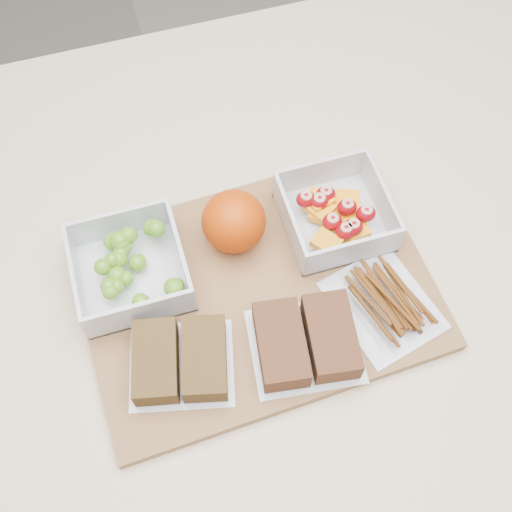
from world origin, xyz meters
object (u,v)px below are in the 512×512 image
(sandwich_bag_left, at_px, (180,360))
(pretzel_bag, at_px, (385,301))
(orange, at_px, (234,221))
(grape_container, at_px, (132,267))
(sandwich_bag_center, at_px, (306,341))
(cutting_board, at_px, (257,292))
(fruit_container, at_px, (335,214))

(sandwich_bag_left, distance_m, pretzel_bag, 0.25)
(orange, height_order, pretzel_bag, orange)
(grape_container, relative_size, pretzel_bag, 0.86)
(sandwich_bag_left, bearing_deg, sandwich_bag_center, -7.61)
(sandwich_bag_center, distance_m, pretzel_bag, 0.11)
(cutting_board, relative_size, sandwich_bag_left, 3.01)
(orange, distance_m, sandwich_bag_left, 0.18)
(grape_container, bearing_deg, fruit_container, 0.19)
(fruit_container, height_order, pretzel_bag, fruit_container)
(cutting_board, height_order, orange, orange)
(cutting_board, xyz_separation_m, pretzel_bag, (0.14, -0.06, 0.02))
(grape_container, relative_size, sandwich_bag_center, 0.95)
(fruit_container, relative_size, sandwich_bag_center, 0.92)
(cutting_board, relative_size, fruit_container, 3.30)
(grape_container, distance_m, sandwich_bag_center, 0.23)
(cutting_board, xyz_separation_m, fruit_container, (0.12, 0.06, 0.03))
(sandwich_bag_left, bearing_deg, grape_container, 102.33)
(cutting_board, distance_m, fruit_container, 0.14)
(grape_container, xyz_separation_m, sandwich_bag_left, (0.03, -0.13, -0.01))
(cutting_board, bearing_deg, fruit_container, 24.37)
(cutting_board, distance_m, pretzel_bag, 0.16)
(orange, bearing_deg, fruit_container, -7.10)
(grape_container, height_order, fruit_container, grape_container)
(cutting_board, relative_size, grape_container, 3.20)
(orange, bearing_deg, pretzel_bag, -44.41)
(fruit_container, xyz_separation_m, pretzel_bag, (0.02, -0.13, -0.01))
(pretzel_bag, bearing_deg, sandwich_bag_left, -179.25)
(grape_container, bearing_deg, orange, 7.21)
(cutting_board, height_order, fruit_container, fruit_container)
(fruit_container, bearing_deg, grape_container, -179.81)
(orange, relative_size, pretzel_bag, 0.52)
(sandwich_bag_left, height_order, pretzel_bag, sandwich_bag_left)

